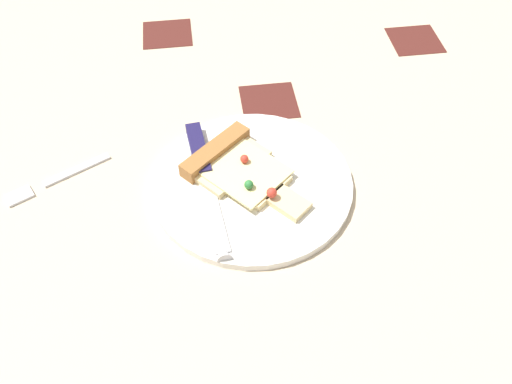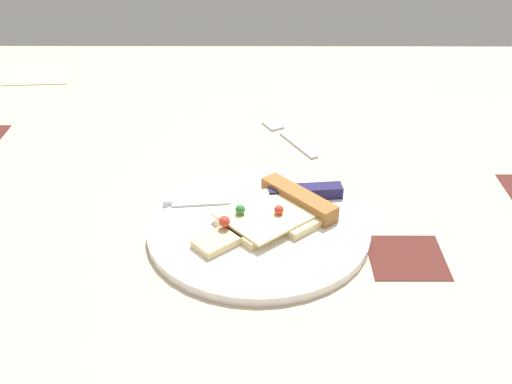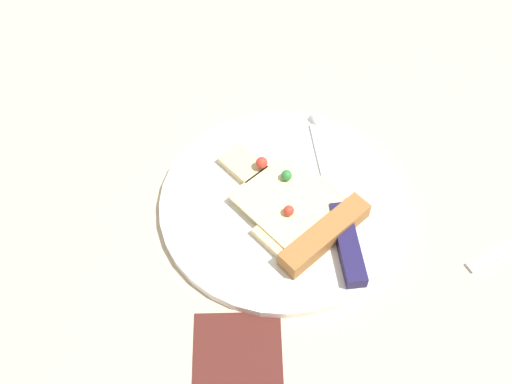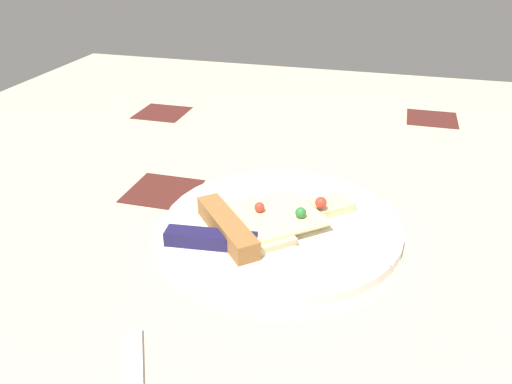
{
  "view_description": "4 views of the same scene",
  "coord_description": "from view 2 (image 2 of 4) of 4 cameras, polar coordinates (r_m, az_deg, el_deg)",
  "views": [
    {
      "loc": [
        5.46,
        44.06,
        56.94
      ],
      "look_at": [
        -0.75,
        -1.13,
        3.32
      ],
      "focal_mm": 37.58,
      "sensor_mm": 36.0,
      "label": 1
    },
    {
      "loc": [
        -65.67,
        -4.91,
        44.92
      ],
      "look_at": [
        3.13,
        -4.71,
        3.78
      ],
      "focal_mm": 43.55,
      "sensor_mm": 36.0,
      "label": 2
    },
    {
      "loc": [
        -4.52,
        -45.51,
        60.72
      ],
      "look_at": [
        -3.58,
        -4.98,
        3.02
      ],
      "focal_mm": 43.77,
      "sensor_mm": 36.0,
      "label": 3
    },
    {
      "loc": [
        49.37,
        5.59,
        32.34
      ],
      "look_at": [
        -2.87,
        -8.81,
        3.4
      ],
      "focal_mm": 35.65,
      "sensor_mm": 36.0,
      "label": 4
    }
  ],
  "objects": [
    {
      "name": "ground_plane",
      "position": [
        0.81,
        -3.36,
        -4.37
      ],
      "size": [
        151.18,
        151.18,
        3.0
      ],
      "color": "#C6B293",
      "rests_on": "ground"
    },
    {
      "name": "plate",
      "position": [
        0.79,
        0.25,
        -3.46
      ],
      "size": [
        28.06,
        28.06,
        1.15
      ],
      "primitive_type": "cylinder",
      "color": "white",
      "rests_on": "ground_plane"
    },
    {
      "name": "pizza_slice",
      "position": [
        0.79,
        1.62,
        -1.95
      ],
      "size": [
        17.32,
        18.23,
        2.7
      ],
      "rotation": [
        0.0,
        0.0,
        0.72
      ],
      "color": "beige",
      "rests_on": "plate"
    },
    {
      "name": "knife",
      "position": [
        0.84,
        1.45,
        -0.26
      ],
      "size": [
        4.57,
        24.09,
        2.45
      ],
      "rotation": [
        0.0,
        0.0,
        0.1
      ],
      "color": "silver",
      "rests_on": "plate"
    },
    {
      "name": "fork",
      "position": [
        1.03,
        2.89,
        5.23
      ],
      "size": [
        14.39,
        8.68,
        0.8
      ],
      "rotation": [
        0.0,
        0.0,
        5.19
      ],
      "color": "silver",
      "rests_on": "ground_plane"
    },
    {
      "name": "napkin",
      "position": [
        1.38,
        -19.11,
        10.29
      ],
      "size": [
        13.93,
        13.93,
        0.4
      ],
      "primitive_type": "cube",
      "rotation": [
        0.0,
        0.0,
        0.07
      ],
      "color": "beige",
      "rests_on": "ground_plane"
    }
  ]
}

